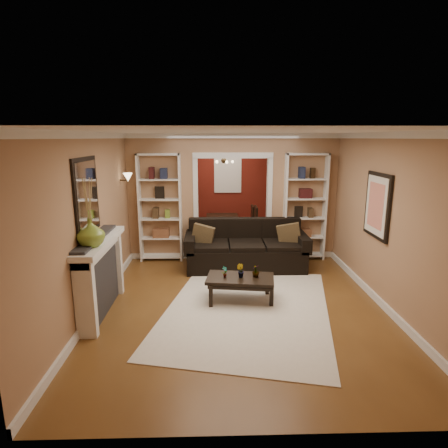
{
  "coord_description": "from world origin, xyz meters",
  "views": [
    {
      "loc": [
        -0.42,
        -6.84,
        2.61
      ],
      "look_at": [
        -0.24,
        -0.8,
        1.22
      ],
      "focal_mm": 30.0,
      "sensor_mm": 36.0,
      "label": 1
    }
  ],
  "objects_px": {
    "bookshelf_right": "(305,207)",
    "bookshelf_left": "(160,208)",
    "fireplace": "(103,276)",
    "dining_table": "(224,229)",
    "coffee_table": "(240,289)",
    "sofa": "(246,245)"
  },
  "relations": [
    {
      "from": "bookshelf_right",
      "to": "bookshelf_left",
      "type": "bearing_deg",
      "value": 180.0
    },
    {
      "from": "bookshelf_left",
      "to": "fireplace",
      "type": "height_order",
      "value": "bookshelf_left"
    },
    {
      "from": "dining_table",
      "to": "bookshelf_right",
      "type": "bearing_deg",
      "value": -134.75
    },
    {
      "from": "bookshelf_right",
      "to": "dining_table",
      "type": "height_order",
      "value": "bookshelf_right"
    },
    {
      "from": "coffee_table",
      "to": "fireplace",
      "type": "bearing_deg",
      "value": -162.31
    },
    {
      "from": "coffee_table",
      "to": "fireplace",
      "type": "relative_size",
      "value": 0.63
    },
    {
      "from": "fireplace",
      "to": "bookshelf_left",
      "type": "bearing_deg",
      "value": 77.95
    },
    {
      "from": "sofa",
      "to": "coffee_table",
      "type": "distance_m",
      "value": 1.63
    },
    {
      "from": "coffee_table",
      "to": "dining_table",
      "type": "relative_size",
      "value": 0.69
    },
    {
      "from": "sofa",
      "to": "bookshelf_left",
      "type": "xyz_separation_m",
      "value": [
        -1.79,
        0.58,
        0.67
      ]
    },
    {
      "from": "sofa",
      "to": "fireplace",
      "type": "distance_m",
      "value": 3.04
    },
    {
      "from": "bookshelf_left",
      "to": "bookshelf_right",
      "type": "xyz_separation_m",
      "value": [
        3.1,
        0.0,
        0.0
      ]
    },
    {
      "from": "bookshelf_left",
      "to": "fireplace",
      "type": "relative_size",
      "value": 1.35
    },
    {
      "from": "bookshelf_right",
      "to": "sofa",
      "type": "bearing_deg",
      "value": -156.12
    },
    {
      "from": "bookshelf_left",
      "to": "bookshelf_right",
      "type": "distance_m",
      "value": 3.1
    },
    {
      "from": "fireplace",
      "to": "bookshelf_right",
      "type": "bearing_deg",
      "value": 34.8
    },
    {
      "from": "dining_table",
      "to": "bookshelf_left",
      "type": "bearing_deg",
      "value": 140.19
    },
    {
      "from": "sofa",
      "to": "bookshelf_left",
      "type": "bearing_deg",
      "value": 162.04
    },
    {
      "from": "bookshelf_left",
      "to": "bookshelf_right",
      "type": "relative_size",
      "value": 1.0
    },
    {
      "from": "coffee_table",
      "to": "bookshelf_right",
      "type": "height_order",
      "value": "bookshelf_right"
    },
    {
      "from": "fireplace",
      "to": "dining_table",
      "type": "bearing_deg",
      "value": 65.24
    },
    {
      "from": "sofa",
      "to": "bookshelf_right",
      "type": "relative_size",
      "value": 1.07
    }
  ]
}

